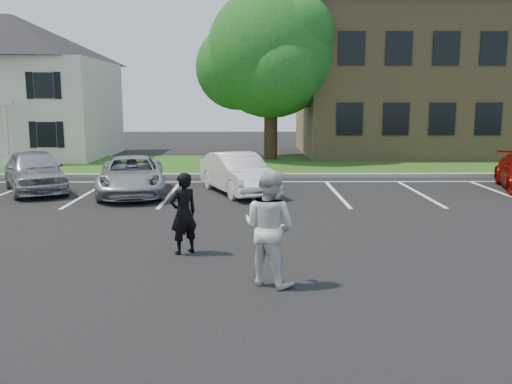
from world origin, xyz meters
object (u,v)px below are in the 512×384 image
office_building (493,82)px  man_white_shirt (269,227)px  house (12,87)px  tree (273,56)px  man_black_suit (183,213)px  car_silver_minivan (132,176)px  car_silver_west (35,171)px  car_white_sedan (238,173)px

office_building → man_white_shirt: office_building is taller
house → tree: tree is taller
office_building → man_white_shirt: bearing=-120.9°
man_black_suit → car_silver_minivan: bearing=-107.0°
house → car_silver_west: (5.49, -11.43, -3.10)m
tree → man_black_suit: bearing=-98.1°
house → man_black_suit: size_ratio=6.15×
tree → car_silver_west: 13.94m
man_black_suit → man_white_shirt: 2.52m
man_white_shirt → car_white_sedan: (-0.74, 9.24, -0.31)m
man_black_suit → tree: bearing=-135.2°
car_silver_west → car_white_sedan: 6.98m
man_white_shirt → car_white_sedan: size_ratio=0.48×
office_building → tree: size_ratio=2.55×
house → tree: bearing=-5.8°
man_white_shirt → tree: bearing=-58.5°
man_black_suit → car_silver_minivan: 7.57m
tree → car_white_sedan: 11.46m
tree → car_white_sedan: tree is taller
man_black_suit → man_white_shirt: bearing=94.6°
man_white_shirt → car_silver_minivan: man_white_shirt is taller
office_building → car_silver_minivan: (-18.07, -14.04, -3.52)m
office_building → car_silver_west: bearing=-148.0°
man_white_shirt → car_silver_minivan: (-4.27, 8.99, -0.36)m
house → office_building: office_building is taller
tree → man_white_shirt: 20.08m
man_black_suit → house: bearing=-96.0°
car_silver_minivan → car_white_sedan: (3.53, 0.25, 0.04)m
car_silver_minivan → tree: bearing=53.6°
tree → car_white_sedan: (-1.58, -10.34, -4.67)m
man_black_suit → car_silver_west: man_black_suit is taller
man_white_shirt → car_silver_minivan: 9.96m
office_building → man_white_shirt: 27.04m
office_building → car_white_sedan: bearing=-136.5°
man_black_suit → office_building: bearing=-163.3°
office_building → car_silver_west: (-21.51, -13.45, -3.43)m
house → car_silver_west: bearing=-64.3°
man_black_suit → car_white_sedan: (0.94, 7.36, -0.16)m
man_white_shirt → car_silver_west: bearing=-17.2°
office_building → car_white_sedan: (-14.54, -13.79, -3.48)m
house → car_white_sedan: 17.43m
office_building → man_white_shirt: size_ratio=11.33×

